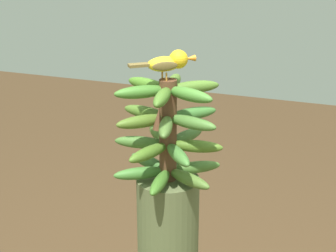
# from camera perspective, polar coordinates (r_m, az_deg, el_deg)

# --- Properties ---
(banana_bunch) EXTENTS (0.33, 0.32, 0.30)m
(banana_bunch) POSITION_cam_1_polar(r_m,az_deg,el_deg) (1.51, -0.01, -0.53)
(banana_bunch) COLOR brown
(banana_bunch) RESTS_ON banana_tree
(perched_bird) EXTENTS (0.14, 0.16, 0.08)m
(perched_bird) POSITION_cam_1_polar(r_m,az_deg,el_deg) (1.46, 0.13, 6.98)
(perched_bird) COLOR #C68933
(perched_bird) RESTS_ON banana_bunch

